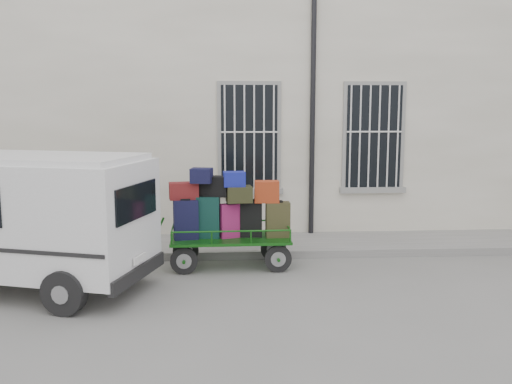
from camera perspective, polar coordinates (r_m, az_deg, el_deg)
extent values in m
plane|color=slate|center=(9.72, 2.66, -8.84)|extent=(80.00, 80.00, 0.00)
cube|color=#BDB7A1|center=(14.75, 0.36, 8.95)|extent=(24.00, 5.00, 6.00)
cylinder|color=black|center=(12.30, 5.69, 8.05)|extent=(0.11, 0.11, 5.60)
cube|color=black|center=(12.23, -0.68, 5.51)|extent=(1.20, 0.08, 2.20)
cube|color=gray|center=(12.33, -0.67, 0.11)|extent=(1.45, 0.22, 0.12)
cube|color=black|center=(12.66, 11.67, 5.44)|extent=(1.20, 0.08, 2.20)
cube|color=gray|center=(12.75, 11.54, 0.22)|extent=(1.45, 0.22, 0.12)
cube|color=slate|center=(11.81, 1.48, -5.30)|extent=(24.00, 1.70, 0.15)
cylinder|color=black|center=(10.06, -7.21, -6.85)|extent=(0.49, 0.07, 0.48)
cylinder|color=gray|center=(10.06, -7.21, -6.85)|extent=(0.27, 0.09, 0.27)
cylinder|color=black|center=(10.77, -7.04, -5.81)|extent=(0.49, 0.07, 0.48)
cylinder|color=gray|center=(10.77, -7.04, -5.81)|extent=(0.27, 0.09, 0.27)
cylinder|color=black|center=(10.12, 2.22, -6.70)|extent=(0.49, 0.07, 0.48)
cylinder|color=gray|center=(10.12, 2.22, -6.70)|extent=(0.27, 0.09, 0.27)
cylinder|color=black|center=(10.83, 1.75, -5.67)|extent=(0.49, 0.07, 0.48)
cylinder|color=gray|center=(10.83, 1.75, -5.67)|extent=(0.27, 0.09, 0.27)
cube|color=#145313|center=(10.34, -2.57, -4.70)|extent=(2.15, 1.01, 0.05)
cylinder|color=#145313|center=(10.34, -9.86, -3.99)|extent=(0.28, 0.04, 0.54)
cube|color=black|center=(10.21, -7.03, -2.76)|extent=(0.46, 0.30, 0.71)
cube|color=black|center=(10.14, -7.07, -0.73)|extent=(0.17, 0.12, 0.03)
cube|color=#0C2E2D|center=(10.29, -4.85, -2.51)|extent=(0.46, 0.29, 0.75)
cube|color=black|center=(10.22, -4.88, -0.36)|extent=(0.18, 0.13, 0.03)
cube|color=#9E1C63|center=(10.29, -2.52, -2.87)|extent=(0.44, 0.31, 0.61)
cube|color=black|center=(10.23, -2.53, -1.11)|extent=(0.16, 0.10, 0.03)
cube|color=black|center=(10.36, -0.51, -2.68)|extent=(0.40, 0.26, 0.65)
cube|color=black|center=(10.30, -0.51, -0.81)|extent=(0.16, 0.13, 0.03)
cube|color=#39391C|center=(10.33, 2.19, -2.77)|extent=(0.43, 0.27, 0.63)
cube|color=black|center=(10.27, 2.20, -0.95)|extent=(0.17, 0.13, 0.03)
cube|color=#5F1C13|center=(10.22, -7.24, 0.12)|extent=(0.54, 0.35, 0.30)
cube|color=black|center=(10.25, -4.18, 0.60)|extent=(0.58, 0.42, 0.36)
cube|color=black|center=(10.15, -1.71, -0.22)|extent=(0.48, 0.39, 0.29)
cube|color=maroon|center=(10.25, 1.08, 0.04)|extent=(0.45, 0.30, 0.38)
cube|color=black|center=(10.11, -5.47, 1.65)|extent=(0.41, 0.37, 0.26)
cube|color=navy|center=(10.11, -2.20, 1.31)|extent=(0.40, 0.31, 0.26)
cube|color=white|center=(9.79, -23.04, -2.04)|extent=(4.54, 2.97, 1.72)
cube|color=white|center=(9.68, -23.35, 3.19)|extent=(4.32, 2.78, 0.10)
cube|color=black|center=(8.66, -11.86, -0.92)|extent=(0.43, 1.29, 0.52)
cube|color=black|center=(8.91, -11.70, -7.89)|extent=(0.61, 1.71, 0.21)
cube|color=white|center=(8.83, -11.52, -6.55)|extent=(0.15, 0.39, 0.11)
cylinder|color=black|center=(8.53, -18.63, -9.51)|extent=(0.68, 0.39, 0.65)
cylinder|color=black|center=(9.99, -13.28, -6.63)|extent=(0.68, 0.39, 0.65)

